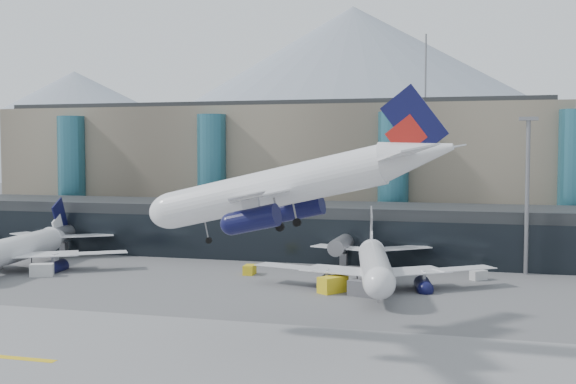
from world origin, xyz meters
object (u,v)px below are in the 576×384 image
(veh_d, at_px, (478,275))
(veh_g, at_px, (377,270))
(veh_b, at_px, (250,270))
(lightmast_mid, at_px, (527,186))
(hero_jet, at_px, (301,174))
(jet_parked_left, at_px, (25,240))
(veh_a, at_px, (42,270))
(veh_h, at_px, (333,284))
(veh_c, at_px, (363,288))
(jet_parked_mid, at_px, (374,254))

(veh_d, xyz_separation_m, veh_g, (-15.93, 0.50, 0.01))
(veh_b, bearing_deg, veh_d, -84.99)
(lightmast_mid, bearing_deg, veh_d, -135.44)
(lightmast_mid, distance_m, veh_d, 17.13)
(hero_jet, distance_m, jet_parked_left, 69.43)
(hero_jet, relative_size, jet_parked_left, 0.93)
(veh_a, xyz_separation_m, veh_g, (51.71, 16.03, -0.26))
(veh_g, distance_m, veh_h, 16.75)
(hero_jet, xyz_separation_m, veh_c, (2.11, 26.12, -16.76))
(veh_g, bearing_deg, veh_c, -31.18)
(veh_h, bearing_deg, veh_a, 125.14)
(veh_a, bearing_deg, veh_d, -12.89)
(jet_parked_mid, xyz_separation_m, veh_h, (-4.76, -7.51, -3.45))
(jet_parked_mid, bearing_deg, veh_c, 167.66)
(lightmast_mid, xyz_separation_m, veh_g, (-23.27, -6.73, -13.67))
(jet_parked_mid, height_order, veh_g, jet_parked_mid)
(veh_c, bearing_deg, veh_h, -179.73)
(lightmast_mid, height_order, hero_jet, lightmast_mid)
(jet_parked_left, bearing_deg, jet_parked_mid, -97.46)
(lightmast_mid, bearing_deg, veh_h, -139.81)
(veh_d, relative_size, veh_g, 1.01)
(jet_parked_left, distance_m, veh_g, 60.77)
(hero_jet, height_order, veh_b, hero_jet)
(jet_parked_mid, height_order, veh_a, jet_parked_mid)
(lightmast_mid, xyz_separation_m, veh_a, (-74.99, -22.76, -13.41))
(veh_a, xyz_separation_m, veh_b, (31.63, 10.53, -0.23))
(hero_jet, height_order, veh_a, hero_jet)
(lightmast_mid, xyz_separation_m, veh_b, (-43.36, -12.23, -13.64))
(veh_a, height_order, veh_c, veh_c)
(veh_h, bearing_deg, lightmast_mid, -14.37)
(veh_d, bearing_deg, veh_g, 134.54)
(lightmast_mid, relative_size, veh_a, 7.14)
(veh_b, relative_size, veh_h, 0.64)
(hero_jet, bearing_deg, veh_c, 91.41)
(jet_parked_left, distance_m, veh_d, 76.49)
(lightmast_mid, distance_m, veh_c, 35.85)
(veh_a, bearing_deg, veh_g, -8.60)
(veh_a, distance_m, veh_h, 47.75)
(veh_b, relative_size, veh_c, 0.69)
(veh_a, relative_size, veh_h, 0.86)
(veh_c, relative_size, veh_h, 0.93)
(jet_parked_left, bearing_deg, veh_a, -138.84)
(jet_parked_left, bearing_deg, hero_jet, -128.32)
(jet_parked_mid, xyz_separation_m, veh_b, (-20.88, 3.26, -3.83))
(veh_b, bearing_deg, veh_a, 105.53)
(hero_jet, xyz_separation_m, veh_d, (17.45, 43.23, -17.10))
(hero_jet, bearing_deg, jet_parked_mid, 92.24)
(hero_jet, distance_m, veh_g, 46.98)
(veh_b, xyz_separation_m, veh_h, (16.13, -10.78, 0.38))
(hero_jet, bearing_deg, veh_d, 74.04)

